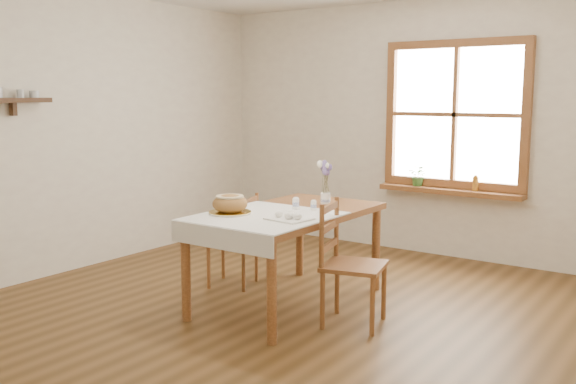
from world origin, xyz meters
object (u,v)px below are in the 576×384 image
Objects in this scene: flower_vase at (325,199)px; chair_right at (354,264)px; dining_table at (288,222)px; chair_left at (233,240)px; bread_plate at (230,213)px.

chair_right is at bearing -42.28° from flower_vase.
chair_right is at bearing -8.49° from dining_table.
dining_table is at bearing -101.15° from flower_vase.
flower_vase is at bearing 33.47° from chair_right.
flower_vase is at bearing 91.22° from chair_left.
dining_table is 0.48m from bread_plate.
bread_plate is 3.47× the size of flower_vase.
chair_left is 2.58× the size of bread_plate.
bread_plate is at bearing 20.75° from chair_left.
chair_left is 0.91m from flower_vase.
dining_table is 5.18× the size of bread_plate.
chair_left is (-0.69, 0.15, -0.27)m from dining_table.
dining_table is at bearing 59.87° from chair_left.
dining_table is at bearing 56.15° from bread_plate.
bread_plate is at bearing -113.02° from flower_vase.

